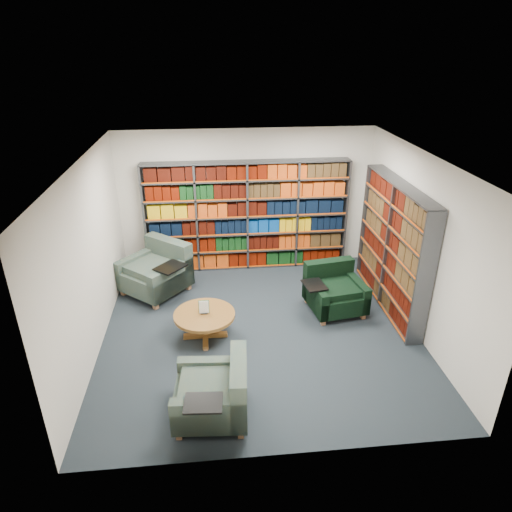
{
  "coord_description": "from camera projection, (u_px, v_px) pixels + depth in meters",
  "views": [
    {
      "loc": [
        -0.7,
        -6.18,
        4.3
      ],
      "look_at": [
        0.0,
        0.6,
        1.05
      ],
      "focal_mm": 32.0,
      "sensor_mm": 36.0,
      "label": 1
    }
  ],
  "objects": [
    {
      "name": "bookshelf_right",
      "position": [
        393.0,
        247.0,
        7.75
      ],
      "size": [
        0.28,
        2.5,
        2.2
      ],
      "color": "#47494F",
      "rests_on": "ground"
    },
    {
      "name": "chair_teal_front",
      "position": [
        218.0,
        395.0,
        5.64
      ],
      "size": [
        0.96,
        1.08,
        0.81
      ],
      "color": "#072538",
      "rests_on": "ground"
    },
    {
      "name": "coffee_table",
      "position": [
        205.0,
        318.0,
        7.11
      ],
      "size": [
        0.96,
        0.96,
        0.67
      ],
      "color": "brown",
      "rests_on": "ground"
    },
    {
      "name": "room_shell",
      "position": [
        260.0,
        252.0,
        6.87
      ],
      "size": [
        5.02,
        5.02,
        2.82
      ],
      "color": "black",
      "rests_on": "ground"
    },
    {
      "name": "chair_teal_left",
      "position": [
        159.0,
        272.0,
        8.49
      ],
      "size": [
        1.45,
        1.45,
        0.94
      ],
      "color": "#072538",
      "rests_on": "ground"
    },
    {
      "name": "chair_green_right",
      "position": [
        333.0,
        292.0,
        7.94
      ],
      "size": [
        1.12,
        1.02,
        0.81
      ],
      "color": "black",
      "rests_on": "ground"
    },
    {
      "name": "bookshelf_back",
      "position": [
        247.0,
        217.0,
        9.1
      ],
      "size": [
        4.0,
        0.28,
        2.2
      ],
      "color": "#47494F",
      "rests_on": "ground"
    }
  ]
}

